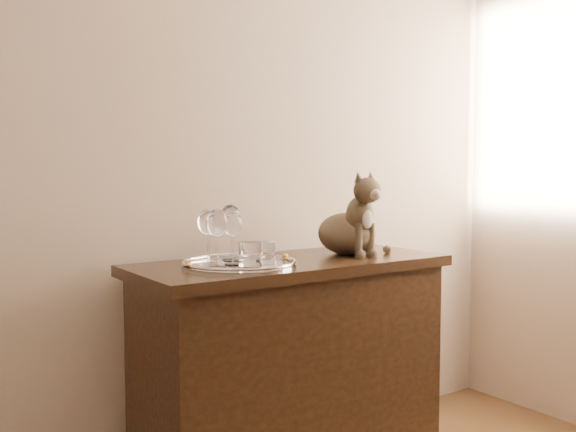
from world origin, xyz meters
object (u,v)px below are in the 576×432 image
at_px(wine_glass_d, 233,238).
at_px(tray, 240,265).
at_px(wine_glass_c, 217,239).
at_px(tumbler_b, 250,255).
at_px(sideboard, 291,371).
at_px(tumbler_a, 266,253).
at_px(cat, 347,213).
at_px(wine_glass_a, 208,237).
at_px(wine_glass_b, 230,233).

bearing_deg(wine_glass_d, tray, 27.22).
bearing_deg(wine_glass_c, tray, 23.40).
bearing_deg(wine_glass_d, tumbler_b, -79.81).
xyz_separation_m(sideboard, tumbler_a, (-0.17, -0.09, 0.47)).
height_order(wine_glass_d, tumbler_a, wine_glass_d).
distance_m(tumbler_a, tumbler_b, 0.09).
xyz_separation_m(tumbler_a, cat, (0.45, 0.11, 0.12)).
relative_size(wine_glass_a, wine_glass_c, 0.98).
relative_size(wine_glass_d, tumbler_a, 2.32).
bearing_deg(wine_glass_a, wine_glass_d, -40.37).
xyz_separation_m(wine_glass_a, tumbler_a, (0.16, -0.11, -0.06)).
distance_m(wine_glass_a, wine_glass_b, 0.11).
xyz_separation_m(tray, tumbler_b, (-0.02, -0.11, 0.05)).
height_order(wine_glass_b, tumbler_a, wine_glass_b).
bearing_deg(tumbler_a, sideboard, 28.59).
height_order(wine_glass_c, tumbler_a, wine_glass_c).
relative_size(wine_glass_a, cat, 0.59).
bearing_deg(cat, tumbler_a, -164.89).
xyz_separation_m(wine_glass_b, wine_glass_c, (-0.12, -0.12, -0.00)).
bearing_deg(tumbler_a, wine_glass_c, 171.79).
relative_size(wine_glass_b, wine_glass_d, 1.10).
bearing_deg(tumbler_b, tray, 78.88).
distance_m(wine_glass_d, tumbler_a, 0.12).
relative_size(sideboard, tumbler_a, 15.07).
bearing_deg(wine_glass_d, wine_glass_a, 139.63).
bearing_deg(cat, tumbler_b, -163.48).
xyz_separation_m(wine_glass_a, wine_glass_b, (0.11, 0.04, 0.00)).
xyz_separation_m(wine_glass_a, wine_glass_c, (-0.01, -0.09, 0.00)).
bearing_deg(tray, sideboard, 4.83).
bearing_deg(wine_glass_a, sideboard, -2.83).
height_order(wine_glass_c, wine_glass_d, wine_glass_c).
height_order(wine_glass_d, tumbler_b, wine_glass_d).
height_order(wine_glass_a, cat, cat).
distance_m(tray, wine_glass_d, 0.10).
xyz_separation_m(tray, wine_glass_b, (0.00, 0.07, 0.11)).
xyz_separation_m(sideboard, tray, (-0.23, -0.02, 0.43)).
distance_m(wine_glass_c, wine_glass_d, 0.08).
bearing_deg(tumbler_b, wine_glass_d, 100.19).
bearing_deg(wine_glass_b, tumbler_b, -98.21).
distance_m(wine_glass_b, tumbler_b, 0.19).
xyz_separation_m(wine_glass_d, tumbler_b, (0.02, -0.09, -0.05)).
relative_size(tumbler_a, cat, 0.24).
relative_size(tray, tumbler_b, 4.57).
xyz_separation_m(wine_glass_c, tumbler_a, (0.18, -0.03, -0.06)).
height_order(sideboard, tumbler_b, tumbler_b).
bearing_deg(wine_glass_b, tumbler_a, -69.16).
bearing_deg(sideboard, wine_glass_b, 167.21).
bearing_deg(tray, wine_glass_c, -156.60).
height_order(tray, wine_glass_c, wine_glass_c).
bearing_deg(wine_glass_a, cat, -0.47).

